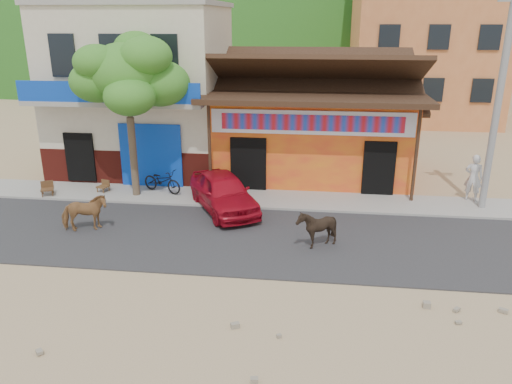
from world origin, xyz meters
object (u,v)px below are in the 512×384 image
red_car (223,192)px  cafe_chair_right (46,183)px  cafe_chair_left (102,182)px  scooter (162,181)px  cow_dark (317,228)px  tree (130,117)px  utility_pole (499,95)px  pedestrian (474,178)px  cow_tan (84,213)px

red_car → cafe_chair_right: size_ratio=4.06×
cafe_chair_left → scooter: bearing=26.6°
cow_dark → cafe_chair_right: size_ratio=1.23×
tree → cow_dark: size_ratio=4.99×
cow_dark → red_car: bearing=-118.3°
utility_pole → pedestrian: (-0.20, 0.70, -3.12)m
scooter → cow_tan: bearing=-178.1°
tree → cow_tan: (-0.49, -3.36, -2.47)m
pedestrian → tree: bearing=24.7°
cow_tan → pedestrian: pedestrian is taller
cow_dark → cafe_chair_left: bearing=-104.1°
cow_dark → pedestrian: 7.31m
utility_pole → cafe_chair_left: 14.65m
utility_pole → cow_tan: size_ratio=5.52×
cow_tan → scooter: cow_tan is taller
red_car → pedestrian: 9.20m
cow_dark → scooter: 7.24m
tree → red_car: tree is taller
cow_tan → cafe_chair_right: (-2.85, 2.86, -0.04)m
red_car → cow_dark: bearing=-68.7°
pedestrian → cow_dark: bearing=59.4°
tree → cow_dark: bearing=-28.0°
tree → cow_dark: tree is taller
utility_pole → red_car: (-9.20, -1.20, -3.40)m
utility_pole → pedestrian: bearing=105.9°
cow_dark → cafe_chair_right: cow_dark is taller
scooter → cafe_chair_left: (-2.32, -0.25, -0.04)m
pedestrian → scooter: bearing=23.1°
cow_tan → cow_dark: bearing=-113.1°
tree → cow_dark: (6.90, -3.67, -2.48)m
utility_pole → cafe_chair_right: size_ratio=8.15×
tree → pedestrian: 12.81m
tree → utility_pole: 12.84m
cow_tan → cafe_chair_left: size_ratio=1.74×
cow_tan → scooter: size_ratio=0.83×
cafe_chair_right → scooter: bearing=-13.1°
cow_dark → red_car: 4.25m
pedestrian → cafe_chair_left: (-14.00, -0.75, -0.46)m
tree → cafe_chair_left: (-1.40, 0.15, -2.58)m
cafe_chair_right → cow_dark: bearing=-42.2°
cafe_chair_left → cafe_chair_right: cafe_chair_right is taller
pedestrian → cafe_chair_right: pedestrian is taller
red_car → scooter: (-2.68, 1.40, -0.14)m
pedestrian → utility_pole: bearing=126.6°
cow_dark → pedestrian: size_ratio=0.69×
tree → scooter: tree is taller
tree → scooter: size_ratio=3.44×
cow_tan → cafe_chair_right: 4.04m
utility_pole → cafe_chair_right: utility_pole is taller
cow_dark → pedestrian: bearing=139.4°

